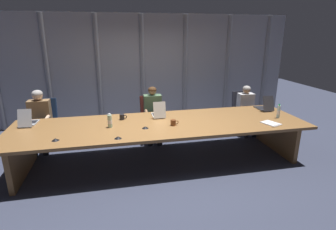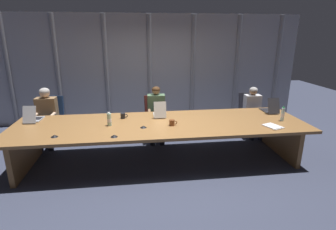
{
  "view_description": "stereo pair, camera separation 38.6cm",
  "coord_description": "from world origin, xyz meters",
  "px_view_note": "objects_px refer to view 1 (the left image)",
  "views": [
    {
      "loc": [
        -0.82,
        -4.33,
        2.26
      ],
      "look_at": [
        0.15,
        0.15,
        0.84
      ],
      "focal_mm": 28.14,
      "sensor_mm": 36.0,
      "label": 1
    },
    {
      "loc": [
        -0.44,
        -4.4,
        2.26
      ],
      "look_at": [
        0.15,
        0.15,
        0.84
      ],
      "focal_mm": 28.14,
      "sensor_mm": 36.0,
      "label": 2
    }
  ],
  "objects_px": {
    "laptop_center": "(264,107)",
    "water_bottle_primary": "(279,112)",
    "conference_mic_middle": "(145,127)",
    "person_left_mid": "(153,111)",
    "laptop_left_end": "(29,121)",
    "conference_mic_right_side": "(118,137)",
    "conference_mic_left_side": "(55,139)",
    "office_chair_center": "(243,116)",
    "person_left_end": "(39,117)",
    "office_chair_left_end": "(46,129)",
    "office_chair_left_mid": "(152,123)",
    "person_center": "(247,107)",
    "water_bottle_secondary": "(110,121)",
    "laptop_left_mid": "(158,113)",
    "coffee_mug_near": "(122,117)",
    "coffee_mug_far": "(173,123)",
    "spiral_notepad": "(271,123)"
  },
  "relations": [
    {
      "from": "laptop_center",
      "to": "water_bottle_primary",
      "type": "bearing_deg",
      "value": 175.86
    },
    {
      "from": "conference_mic_middle",
      "to": "person_left_mid",
      "type": "bearing_deg",
      "value": 74.97
    },
    {
      "from": "laptop_center",
      "to": "laptop_left_end",
      "type": "bearing_deg",
      "value": 91.19
    },
    {
      "from": "person_left_mid",
      "to": "conference_mic_right_side",
      "type": "xyz_separation_m",
      "value": [
        -0.79,
        -1.58,
        0.09
      ]
    },
    {
      "from": "conference_mic_left_side",
      "to": "office_chair_center",
      "type": "bearing_deg",
      "value": 22.55
    },
    {
      "from": "laptop_left_end",
      "to": "person_left_mid",
      "type": "distance_m",
      "value": 2.37
    },
    {
      "from": "laptop_center",
      "to": "conference_mic_right_side",
      "type": "height_order",
      "value": "laptop_center"
    },
    {
      "from": "person_left_end",
      "to": "conference_mic_middle",
      "type": "bearing_deg",
      "value": 58.01
    },
    {
      "from": "office_chair_left_end",
      "to": "conference_mic_right_side",
      "type": "xyz_separation_m",
      "value": [
        1.43,
        -1.74,
        0.39
      ]
    },
    {
      "from": "laptop_center",
      "to": "conference_mic_left_side",
      "type": "relative_size",
      "value": 3.99
    },
    {
      "from": "office_chair_left_mid",
      "to": "office_chair_left_end",
      "type": "bearing_deg",
      "value": -97.54
    },
    {
      "from": "person_left_end",
      "to": "conference_mic_middle",
      "type": "distance_m",
      "value": 2.3
    },
    {
      "from": "person_center",
      "to": "water_bottle_secondary",
      "type": "xyz_separation_m",
      "value": [
        -3.1,
        -1.03,
        0.22
      ]
    },
    {
      "from": "laptop_left_mid",
      "to": "office_chair_left_end",
      "type": "bearing_deg",
      "value": 71.63
    },
    {
      "from": "office_chair_center",
      "to": "conference_mic_middle",
      "type": "bearing_deg",
      "value": -60.37
    },
    {
      "from": "laptop_left_end",
      "to": "office_chair_left_end",
      "type": "distance_m",
      "value": 0.88
    },
    {
      "from": "coffee_mug_near",
      "to": "conference_mic_left_side",
      "type": "distance_m",
      "value": 1.3
    },
    {
      "from": "office_chair_left_end",
      "to": "conference_mic_right_side",
      "type": "relative_size",
      "value": 8.92
    },
    {
      "from": "person_left_mid",
      "to": "conference_mic_left_side",
      "type": "relative_size",
      "value": 10.73
    },
    {
      "from": "person_left_end",
      "to": "coffee_mug_far",
      "type": "height_order",
      "value": "person_left_end"
    },
    {
      "from": "office_chair_left_end",
      "to": "conference_mic_right_side",
      "type": "distance_m",
      "value": 2.29
    },
    {
      "from": "laptop_center",
      "to": "person_center",
      "type": "relative_size",
      "value": 0.39
    },
    {
      "from": "conference_mic_right_side",
      "to": "spiral_notepad",
      "type": "xyz_separation_m",
      "value": [
        2.66,
        0.11,
        -0.01
      ]
    },
    {
      "from": "laptop_left_mid",
      "to": "person_center",
      "type": "distance_m",
      "value": 2.28
    },
    {
      "from": "office_chair_left_mid",
      "to": "conference_mic_left_side",
      "type": "bearing_deg",
      "value": -53.82
    },
    {
      "from": "coffee_mug_near",
      "to": "laptop_center",
      "type": "bearing_deg",
      "value": 0.9
    },
    {
      "from": "water_bottle_primary",
      "to": "water_bottle_secondary",
      "type": "relative_size",
      "value": 1.1
    },
    {
      "from": "office_chair_center",
      "to": "coffee_mug_far",
      "type": "xyz_separation_m",
      "value": [
        -2.03,
        -1.33,
        0.44
      ]
    },
    {
      "from": "office_chair_left_end",
      "to": "water_bottle_secondary",
      "type": "bearing_deg",
      "value": 54.87
    },
    {
      "from": "water_bottle_primary",
      "to": "office_chair_left_mid",
      "type": "bearing_deg",
      "value": 148.64
    },
    {
      "from": "laptop_left_mid",
      "to": "office_chair_left_mid",
      "type": "relative_size",
      "value": 0.43
    },
    {
      "from": "laptop_center",
      "to": "office_chair_left_end",
      "type": "bearing_deg",
      "value": 81.48
    },
    {
      "from": "laptop_left_mid",
      "to": "person_left_end",
      "type": "bearing_deg",
      "value": 75.51
    },
    {
      "from": "conference_mic_middle",
      "to": "coffee_mug_near",
      "type": "bearing_deg",
      "value": 122.4
    },
    {
      "from": "office_chair_left_end",
      "to": "office_chair_center",
      "type": "bearing_deg",
      "value": 97.15
    },
    {
      "from": "office_chair_center",
      "to": "conference_mic_middle",
      "type": "xyz_separation_m",
      "value": [
        -2.53,
        -1.38,
        0.4
      ]
    },
    {
      "from": "laptop_left_end",
      "to": "person_center",
      "type": "height_order",
      "value": "person_center"
    },
    {
      "from": "water_bottle_primary",
      "to": "water_bottle_secondary",
      "type": "distance_m",
      "value": 3.1
    },
    {
      "from": "person_center",
      "to": "water_bottle_primary",
      "type": "distance_m",
      "value": 1.19
    },
    {
      "from": "spiral_notepad",
      "to": "person_center",
      "type": "bearing_deg",
      "value": 56.25
    },
    {
      "from": "coffee_mug_far",
      "to": "conference_mic_middle",
      "type": "relative_size",
      "value": 1.27
    },
    {
      "from": "office_chair_left_mid",
      "to": "coffee_mug_far",
      "type": "distance_m",
      "value": 1.41
    },
    {
      "from": "water_bottle_secondary",
      "to": "coffee_mug_far",
      "type": "height_order",
      "value": "water_bottle_secondary"
    },
    {
      "from": "office_chair_left_end",
      "to": "water_bottle_secondary",
      "type": "distance_m",
      "value": 1.85
    },
    {
      "from": "office_chair_center",
      "to": "conference_mic_right_side",
      "type": "xyz_separation_m",
      "value": [
        -2.99,
        -1.74,
        0.4
      ]
    },
    {
      "from": "person_center",
      "to": "coffee_mug_far",
      "type": "relative_size",
      "value": 7.96
    },
    {
      "from": "conference_mic_right_side",
      "to": "spiral_notepad",
      "type": "height_order",
      "value": "conference_mic_right_side"
    },
    {
      "from": "person_center",
      "to": "conference_mic_right_side",
      "type": "height_order",
      "value": "person_center"
    },
    {
      "from": "laptop_left_end",
      "to": "coffee_mug_far",
      "type": "bearing_deg",
      "value": -98.68
    },
    {
      "from": "laptop_center",
      "to": "conference_mic_left_side",
      "type": "bearing_deg",
      "value": 103.44
    }
  ]
}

